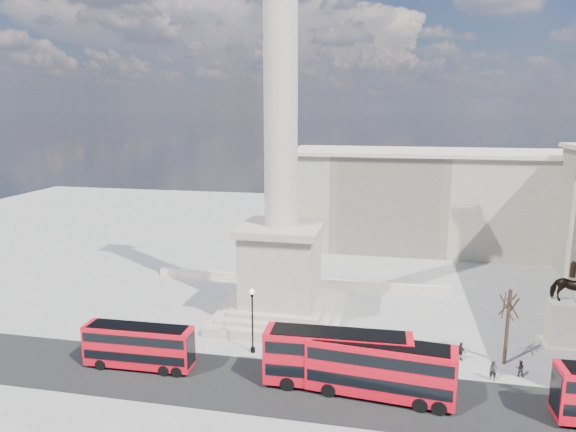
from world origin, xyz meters
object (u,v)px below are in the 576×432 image
(nelsons_column, at_px, (281,206))
(pedestrian_standing, at_px, (520,368))
(pedestrian_crossing, at_px, (461,351))
(victorian_lamp, at_px, (252,315))
(equestrian_statue, at_px, (567,318))
(pedestrian_walking, at_px, (493,371))
(red_bus_b, at_px, (338,359))
(red_bus_c, at_px, (381,368))
(red_bus_a, at_px, (139,346))

(nelsons_column, height_order, pedestrian_standing, nelsons_column)
(nelsons_column, distance_m, pedestrian_crossing, 23.39)
(victorian_lamp, height_order, equestrian_statue, equestrian_statue)
(nelsons_column, height_order, pedestrian_crossing, nelsons_column)
(pedestrian_walking, bearing_deg, victorian_lamp, -176.09)
(victorian_lamp, distance_m, equestrian_statue, 30.96)
(red_bus_b, bearing_deg, red_bus_c, -14.91)
(red_bus_b, height_order, equestrian_statue, equestrian_statue)
(victorian_lamp, bearing_deg, pedestrian_crossing, 7.02)
(red_bus_a, distance_m, pedestrian_crossing, 29.99)
(red_bus_b, bearing_deg, pedestrian_standing, 16.15)
(victorian_lamp, distance_m, pedestrian_standing, 24.70)
(nelsons_column, distance_m, pedestrian_standing, 28.06)
(red_bus_c, height_order, pedestrian_standing, red_bus_c)
(nelsons_column, distance_m, red_bus_c, 21.45)
(pedestrian_standing, xyz_separation_m, pedestrian_crossing, (-4.80, 2.06, 0.15))
(nelsons_column, distance_m, equestrian_statue, 30.95)
(red_bus_c, relative_size, pedestrian_standing, 8.04)
(equestrian_statue, relative_size, pedestrian_crossing, 4.98)
(red_bus_c, bearing_deg, red_bus_a, -175.90)
(nelsons_column, distance_m, victorian_lamp, 12.96)
(victorian_lamp, relative_size, pedestrian_walking, 3.64)
(red_bus_c, bearing_deg, equestrian_statue, 41.11)
(victorian_lamp, height_order, pedestrian_walking, victorian_lamp)
(pedestrian_walking, relative_size, pedestrian_standing, 1.18)
(pedestrian_walking, height_order, pedestrian_standing, pedestrian_walking)
(red_bus_a, relative_size, pedestrian_walking, 5.62)
(red_bus_c, relative_size, pedestrian_walking, 6.80)
(pedestrian_standing, bearing_deg, red_bus_c, 30.66)
(victorian_lamp, bearing_deg, equestrian_statue, 13.29)
(nelsons_column, height_order, red_bus_c, nelsons_column)
(red_bus_b, relative_size, pedestrian_standing, 8.20)
(red_bus_a, height_order, pedestrian_crossing, red_bus_a)
(red_bus_a, bearing_deg, red_bus_b, -0.42)
(nelsons_column, bearing_deg, red_bus_c, -51.90)
(nelsons_column, bearing_deg, red_bus_b, -60.11)
(red_bus_b, height_order, pedestrian_standing, red_bus_b)
(pedestrian_standing, relative_size, pedestrian_crossing, 0.84)
(red_bus_b, distance_m, pedestrian_standing, 16.58)
(pedestrian_walking, distance_m, pedestrian_standing, 2.76)
(red_bus_a, relative_size, pedestrian_standing, 6.64)
(red_bus_a, xyz_separation_m, pedestrian_walking, (31.35, 4.16, -1.24))
(red_bus_c, xyz_separation_m, pedestrian_crossing, (7.30, 7.98, -1.65))
(red_bus_b, bearing_deg, pedestrian_crossing, 31.50)
(red_bus_a, height_order, victorian_lamp, victorian_lamp)
(equestrian_statue, distance_m, pedestrian_walking, 11.58)
(nelsons_column, xyz_separation_m, pedestrian_crossing, (18.89, -6.80, -12.01))
(equestrian_statue, bearing_deg, pedestrian_crossing, -155.77)
(red_bus_c, distance_m, pedestrian_crossing, 10.94)
(red_bus_b, relative_size, red_bus_c, 1.02)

